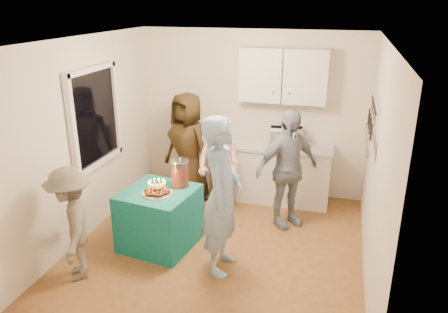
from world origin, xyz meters
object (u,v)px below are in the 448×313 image
(microwave, at_px, (286,137))
(party_table, at_px, (160,218))
(counter, at_px, (259,172))
(woman_back_left, at_px, (188,147))
(man_birthday, at_px, (222,196))
(child_near_left, at_px, (72,224))
(punch_jar, at_px, (180,174))
(woman_back_right, at_px, (287,169))
(woman_back_center, at_px, (219,166))

(microwave, height_order, party_table, microwave)
(counter, xyz_separation_m, woman_back_left, (-1.06, -0.34, 0.43))
(man_birthday, bearing_deg, woman_back_left, 29.66)
(man_birthday, relative_size, child_near_left, 1.40)
(microwave, xyz_separation_m, child_near_left, (-2.00, -2.65, -0.38))
(party_table, relative_size, child_near_left, 0.64)
(punch_jar, xyz_separation_m, child_near_left, (-0.87, -1.11, -0.26))
(microwave, bearing_deg, child_near_left, -136.15)
(party_table, height_order, woman_back_right, woman_back_right)
(counter, relative_size, man_birthday, 1.18)
(microwave, xyz_separation_m, woman_back_left, (-1.47, -0.34, -0.19))
(microwave, relative_size, woman_back_right, 0.29)
(man_birthday, xyz_separation_m, woman_back_center, (-0.43, 1.34, -0.18))
(microwave, relative_size, party_table, 0.57)
(microwave, height_order, punch_jar, microwave)
(party_table, relative_size, woman_back_left, 0.49)
(counter, xyz_separation_m, man_birthday, (-0.03, -2.04, 0.50))
(microwave, bearing_deg, woman_back_center, -149.83)
(counter, height_order, child_near_left, child_near_left)
(woman_back_center, bearing_deg, child_near_left, -95.75)
(punch_jar, bearing_deg, woman_back_left, 105.62)
(punch_jar, bearing_deg, woman_back_center, 71.98)
(counter, relative_size, child_near_left, 1.65)
(punch_jar, distance_m, child_near_left, 1.43)
(party_table, xyz_separation_m, woman_back_center, (0.49, 1.05, 0.37))
(woman_back_left, bearing_deg, child_near_left, -75.82)
(child_near_left, bearing_deg, man_birthday, 79.18)
(counter, xyz_separation_m, woman_back_right, (0.53, -0.77, 0.40))
(party_table, relative_size, man_birthday, 0.46)
(punch_jar, bearing_deg, counter, 64.62)
(child_near_left, bearing_deg, woman_back_left, 135.16)
(woman_back_left, distance_m, woman_back_center, 0.72)
(counter, relative_size, woman_back_right, 1.32)
(man_birthday, bearing_deg, woman_back_center, 16.18)
(microwave, bearing_deg, woman_back_left, -176.09)
(counter, distance_m, woman_back_center, 0.90)
(party_table, height_order, woman_back_left, woman_back_left)
(man_birthday, xyz_separation_m, child_near_left, (-1.57, -0.60, -0.26))
(microwave, bearing_deg, man_birthday, -111.09)
(man_birthday, distance_m, child_near_left, 1.70)
(counter, bearing_deg, woman_back_right, -55.19)
(microwave, height_order, woman_back_center, woman_back_center)
(man_birthday, distance_m, woman_back_left, 2.00)
(microwave, xyz_separation_m, man_birthday, (-0.44, -2.04, -0.11))
(counter, relative_size, party_table, 2.59)
(microwave, bearing_deg, punch_jar, -135.48)
(microwave, relative_size, man_birthday, 0.26)
(microwave, bearing_deg, woman_back_right, -89.53)
(party_table, distance_m, woman_back_center, 1.21)
(woman_back_left, xyz_separation_m, woman_back_center, (0.61, -0.37, -0.11))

